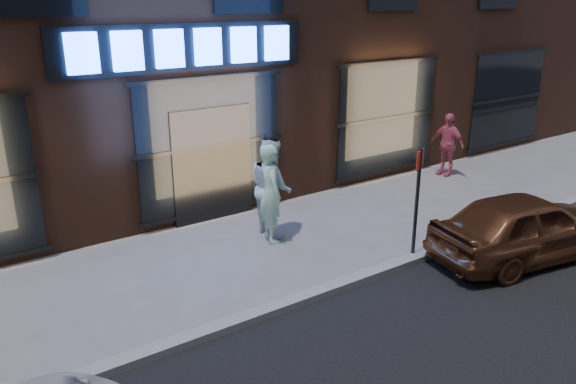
% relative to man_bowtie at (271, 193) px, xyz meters
% --- Properties ---
extents(ground, '(90.00, 90.00, 0.00)m').
position_rel_man_bowtie_xyz_m(ground, '(-0.38, -2.27, -0.97)').
color(ground, slate).
rests_on(ground, ground).
extents(curb, '(60.00, 0.25, 0.12)m').
position_rel_man_bowtie_xyz_m(curb, '(-0.38, -2.27, -0.91)').
color(curb, gray).
rests_on(curb, ground).
extents(man_bowtie, '(0.63, 0.80, 1.94)m').
position_rel_man_bowtie_xyz_m(man_bowtie, '(0.00, 0.00, 0.00)').
color(man_bowtie, '#C2FFD3').
rests_on(man_bowtie, ground).
extents(man_cap, '(0.92, 1.09, 1.96)m').
position_rel_man_bowtie_xyz_m(man_cap, '(0.21, 0.31, 0.01)').
color(man_cap, white).
rests_on(man_cap, ground).
extents(passerby, '(0.53, 1.02, 1.66)m').
position_rel_man_bowtie_xyz_m(passerby, '(6.18, 0.96, -0.14)').
color(passerby, '#D0556E').
rests_on(passerby, ground).
extents(gold_sedan, '(3.89, 2.11, 1.26)m').
position_rel_man_bowtie_xyz_m(gold_sedan, '(3.33, -3.29, -0.34)').
color(gold_sedan, brown).
rests_on(gold_sedan, ground).
extents(sign_post, '(0.31, 0.16, 2.06)m').
position_rel_man_bowtie_xyz_m(sign_post, '(1.66, -2.17, 0.28)').
color(sign_post, '#262628').
rests_on(sign_post, ground).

